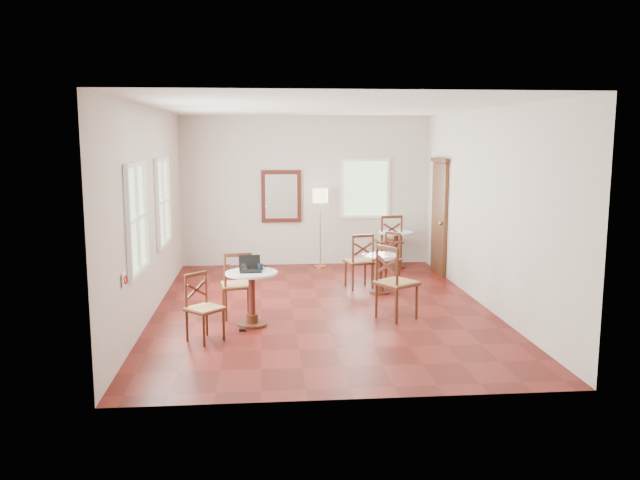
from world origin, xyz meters
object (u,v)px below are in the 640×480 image
Objects in this scene: chair_near_a at (237,285)px; chair_mid_b at (395,282)px; cafe_table_back at (396,245)px; floor_lamp at (320,201)px; chair_mid_a at (360,261)px; chair_back_b at (387,258)px; cafe_table_mid at (380,269)px; power_adapter at (243,330)px; chair_back_a at (390,240)px; laptop at (250,267)px; mouse at (253,270)px; chair_near_b at (204,308)px; cafe_table_near at (252,292)px; navy_mug at (261,267)px; water_glass at (244,268)px.

chair_mid_b is at bearing 164.57° from chair_near_a.
floor_lamp reaches higher than cafe_table_back.
chair_mid_a is 1.06× the size of chair_back_b.
cafe_table_mid is 3.01m from power_adapter.
chair_back_a reaches higher than chair_back_b.
laptop is (-2.36, -2.36, 0.35)m from chair_back_b.
chair_back_a is at bearing 57.84° from mouse.
cafe_table_back is 3.73m from chair_mid_b.
floor_lamp reaches higher than chair_near_a.
chair_back_b reaches higher than chair_near_b.
mouse is at bearing 2.87° from chair_near_b.
cafe_table_mid reaches higher than power_adapter.
chair_mid_b reaches higher than chair_back_b.
laptop is (0.58, 0.67, 0.38)m from chair_near_b.
cafe_table_near is 8.51× the size of mouse.
cafe_table_near is 2.37× the size of laptop.
chair_near_b is 0.99m from mouse.
chair_near_b is 5.67m from chair_back_a.
chair_mid_a is 0.61× the size of floor_lamp.
chair_back_a is 4.66m from navy_mug.
chair_near_a is (-0.22, 0.44, 0.01)m from cafe_table_near.
laptop reaches higher than power_adapter.
chair_back_b is 3.43m from water_glass.
chair_back_a is 9.48× the size of water_glass.
floor_lamp is (-1.04, 1.59, 0.88)m from chair_back_b.
chair_back_a is (0.60, 2.26, 0.12)m from cafe_table_mid.
laptop is 0.08m from water_glass.
laptop is at bearing -126.77° from cafe_table_back.
chair_back_b is at bearing 0.41° from chair_near_b.
chair_back_b is at bearing -150.69° from chair_near_a.
power_adapter is at bearing -123.85° from navy_mug.
chair_near_a is 3.96m from floor_lamp.
water_glass is at bearing 52.85° from chair_back_a.
cafe_table_back is at bearing -45.59° from chair_mid_b.
chair_near_b is at bearing -134.32° from cafe_table_near.
chair_back_a is at bearing 131.84° from chair_back_b.
chair_near_b is at bearing -142.73° from power_adapter.
cafe_table_back is 0.75× the size of chair_near_a.
power_adapter is at bearing -138.26° from cafe_table_mid.
floor_lamp reaches higher than chair_mid_b.
navy_mug reaches higher than cafe_table_mid.
cafe_table_near is at bearing -99.33° from mouse.
cafe_table_near is 0.79× the size of chair_mid_a.
chair_near_a is 10.89× the size of mouse.
cafe_table_near is 1.16× the size of cafe_table_mid.
chair_back_a is 4.80m from laptop.
chair_mid_a is at bearing 50.46° from power_adapter.
chair_mid_a is 0.90× the size of chair_mid_b.
chair_mid_b is (2.62, 0.77, 0.10)m from chair_near_b.
cafe_table_mid is at bearing 73.20° from chair_back_a.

